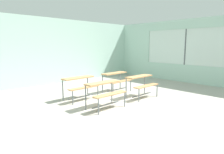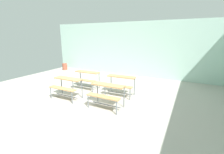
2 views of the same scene
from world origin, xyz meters
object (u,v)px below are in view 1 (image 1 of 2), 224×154
desk_bench_r1c1 (116,78)px  desk_bench_r0c1 (142,81)px  desk_bench_r0c0 (105,89)px  desk_bench_r1c0 (80,83)px

desk_bench_r1c1 → desk_bench_r0c1: bearing=-89.9°
desk_bench_r0c0 → desk_bench_r1c0: size_ratio=0.99×
desk_bench_r1c0 → desk_bench_r1c1: bearing=-3.1°
desk_bench_r0c1 → desk_bench_r1c0: size_ratio=0.99×
desk_bench_r0c1 → desk_bench_r1c0: same height
desk_bench_r0c0 → desk_bench_r0c1: same height
desk_bench_r0c0 → desk_bench_r1c0: (-0.02, 1.21, 0.00)m
desk_bench_r0c1 → desk_bench_r1c1: same height
desk_bench_r0c1 → desk_bench_r1c1: bearing=92.7°
desk_bench_r0c0 → desk_bench_r0c1: 1.66m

